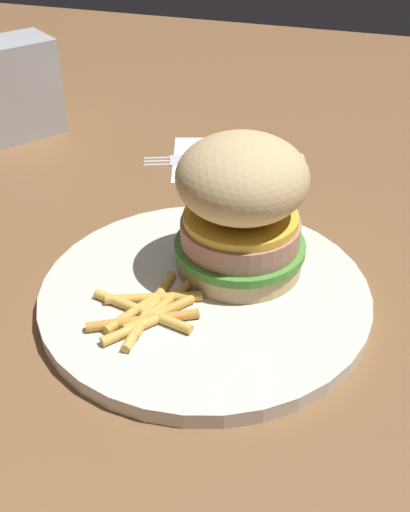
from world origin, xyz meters
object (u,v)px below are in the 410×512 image
plate (205,295)px  napkin (224,159)px  sandwich (241,206)px  fork (223,157)px  fries_pile (149,311)px  napkin_dispenser (15,88)px

plate → napkin: 0.24m
sandwich → fork: 0.22m
plate → fries_pile: size_ratio=2.58×
sandwich → fries_pile: size_ratio=1.13×
napkin → fork: size_ratio=0.66×
plate → napkin: bearing=102.4°
sandwich → fries_pile: (-0.05, -0.08, -0.05)m
fries_pile → fork: (-0.02, 0.28, -0.01)m
plate → sandwich: size_ratio=2.28×
napkin → fork: bearing=-159.1°
napkin → napkin_dispenser: (-0.24, -0.00, 0.05)m
fries_pile → fork: 0.28m
sandwich → fork: size_ratio=0.65×
plate → sandwich: sandwich is taller
sandwich → fork: (-0.07, 0.20, -0.06)m
fries_pile → napkin_dispenser: size_ratio=0.91×
plate → napkin: size_ratio=2.27×
sandwich → napkin: 0.22m
plate → fries_pile: (-0.03, -0.04, 0.01)m
plate → fork: (-0.05, 0.24, -0.00)m
plate → napkin_dispenser: napkin_dispenser is taller
fork → napkin_dispenser: napkin_dispenser is taller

